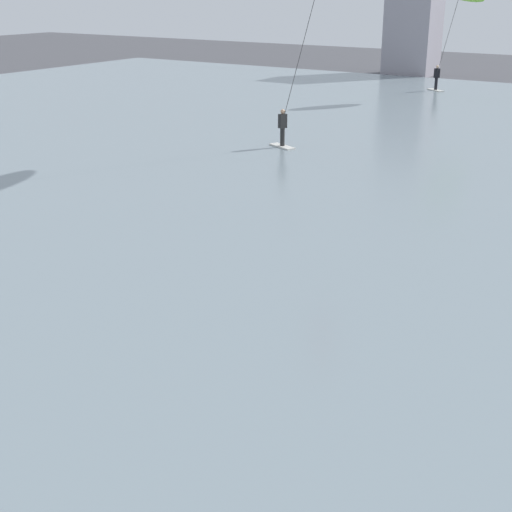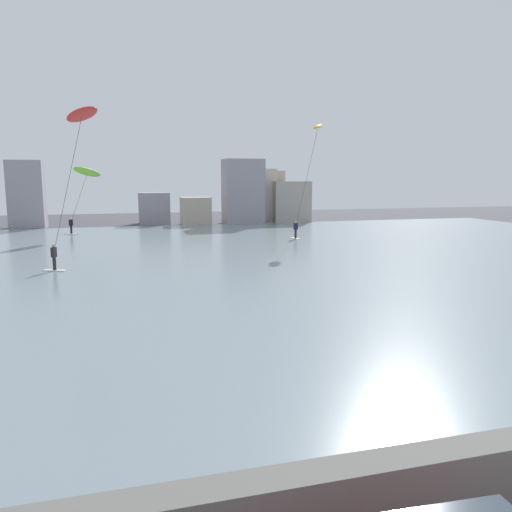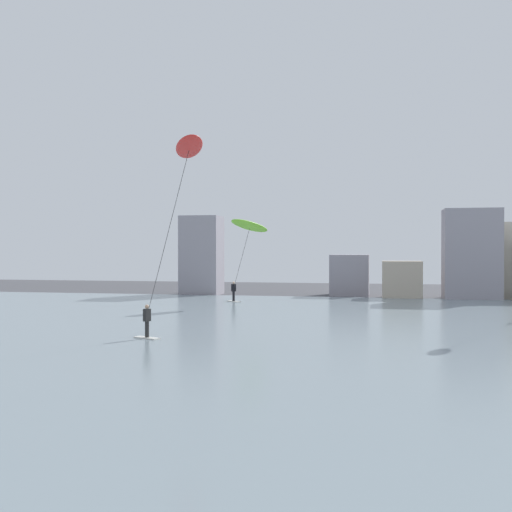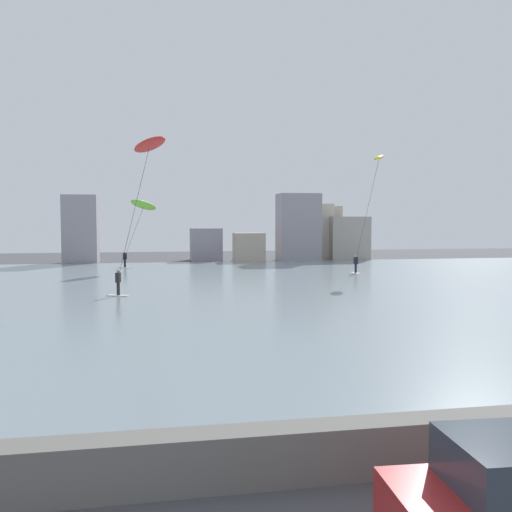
{
  "view_description": "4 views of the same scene",
  "coord_description": "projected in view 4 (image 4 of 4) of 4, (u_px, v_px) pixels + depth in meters",
  "views": [
    {
      "loc": [
        6.98,
        1.78,
        6.85
      ],
      "look_at": [
        0.21,
        12.26,
        2.18
      ],
      "focal_mm": 51.41,
      "sensor_mm": 36.0,
      "label": 1
    },
    {
      "loc": [
        -5.59,
        -3.1,
        5.71
      ],
      "look_at": [
        0.18,
        17.56,
        2.35
      ],
      "focal_mm": 35.33,
      "sensor_mm": 36.0,
      "label": 2
    },
    {
      "loc": [
        1.81,
        0.47,
        4.5
      ],
      "look_at": [
        -0.11,
        10.12,
        4.37
      ],
      "focal_mm": 43.76,
      "sensor_mm": 36.0,
      "label": 3
    },
    {
      "loc": [
        -7.1,
        -5.54,
        4.69
      ],
      "look_at": [
        -2.99,
        16.56,
        3.26
      ],
      "focal_mm": 38.74,
      "sensor_mm": 36.0,
      "label": 4
    }
  ],
  "objects": [
    {
      "name": "kitesurfer_yellow",
      "position": [
        376.0,
        173.0,
        48.05
      ],
      "size": [
        3.26,
        2.68,
        10.59
      ],
      "color": "silver",
      "rests_on": "water_bay"
    },
    {
      "name": "kitesurfer_red",
      "position": [
        147.0,
        154.0,
        34.09
      ],
      "size": [
        4.05,
        3.97,
        9.8
      ],
      "color": "silver",
      "rests_on": "water_bay"
    },
    {
      "name": "far_shore_buildings",
      "position": [
        267.0,
        234.0,
        65.39
      ],
      "size": [
        35.27,
        6.12,
        7.89
      ],
      "color": "gray",
      "rests_on": "ground"
    },
    {
      "name": "water_bay",
      "position": [
        262.0,
        290.0,
        37.04
      ],
      "size": [
        84.0,
        52.0,
        0.1
      ],
      "primitive_type": "cube",
      "color": "gray",
      "rests_on": "ground"
    },
    {
      "name": "kitesurfer_lime",
      "position": [
        142.0,
        209.0,
        51.72
      ],
      "size": [
        4.16,
        5.29,
        6.82
      ],
      "color": "silver",
      "rests_on": "water_bay"
    }
  ]
}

